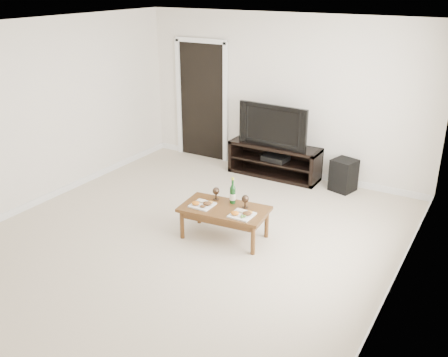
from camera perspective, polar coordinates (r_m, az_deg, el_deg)
floor at (r=6.43m, az=-3.94°, el=-6.83°), size 5.50×5.50×0.00m
back_wall at (r=8.26m, az=6.79°, el=9.35°), size 5.00×0.04×2.60m
ceiling at (r=5.65m, az=-4.66°, el=17.11°), size 5.00×5.50×0.04m
doorway at (r=9.01m, az=-2.51°, el=8.76°), size 0.90×0.02×2.05m
media_console at (r=8.30m, az=5.78°, el=2.07°), size 1.52×0.45×0.55m
television at (r=8.11m, az=5.95°, el=6.18°), size 1.20×0.22×0.69m
av_receiver at (r=8.26m, az=5.92°, el=2.34°), size 0.42×0.33×0.08m
subwoofer at (r=7.93m, az=13.50°, el=0.37°), size 0.41×0.41×0.50m
coffee_table at (r=6.34m, az=0.05°, el=-5.07°), size 1.14×0.70×0.42m
plate_left at (r=6.29m, az=-2.49°, el=-2.84°), size 0.27×0.27×0.07m
plate_right at (r=6.03m, az=2.06°, el=-3.98°), size 0.27×0.27×0.07m
wine_bottle at (r=6.30m, az=1.00°, el=-1.36°), size 0.07×0.07×0.35m
goblet_left at (r=6.43m, az=-0.92°, el=-1.73°), size 0.09×0.09×0.17m
goblet_right at (r=6.22m, az=2.44°, el=-2.63°), size 0.09×0.09×0.17m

